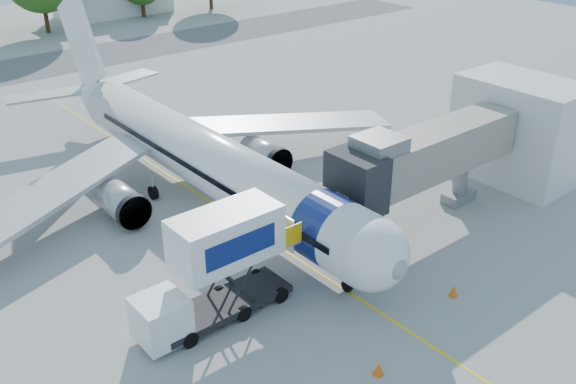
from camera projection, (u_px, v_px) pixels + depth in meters
ground at (239, 221)px, 39.55m from camera, size 160.00×160.00×0.00m
guidance_line at (239, 221)px, 39.54m from camera, size 0.15×70.00×0.01m
taxiway_strip at (9, 71)px, 68.40m from camera, size 120.00×10.00×0.01m
aircraft at (200, 156)px, 41.04m from camera, size 34.17×37.73×11.35m
jet_bridge at (418, 159)px, 37.30m from camera, size 13.90×3.20×6.60m
terminal_stub at (518, 130)px, 43.65m from camera, size 5.00×8.00×7.00m
catering_hiloader at (216, 269)px, 29.93m from camera, size 8.50×2.44×5.50m
ground_tug at (395, 376)px, 26.48m from camera, size 3.70×2.27×1.39m
safety_cone_a at (454, 291)px, 32.50m from camera, size 0.41×0.41×0.65m
safety_cone_b at (379, 369)px, 27.44m from camera, size 0.43×0.43×0.68m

